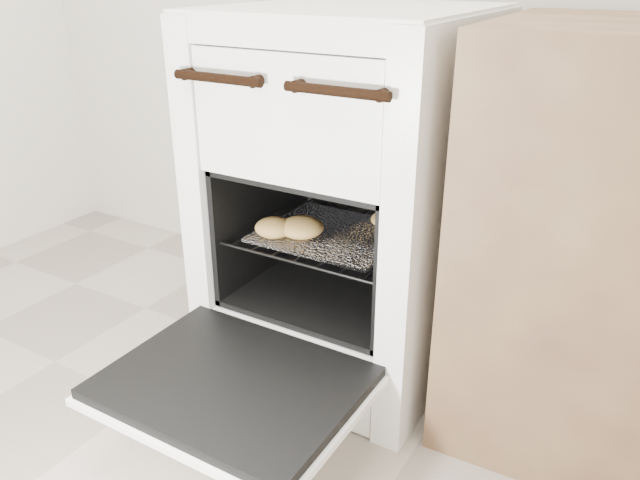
% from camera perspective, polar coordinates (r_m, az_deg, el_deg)
% --- Properties ---
extents(stove, '(0.60, 0.67, 0.92)m').
position_cam_1_polar(stove, '(1.62, 2.65, 3.42)').
color(stove, white).
rests_on(stove, ground).
extents(oven_door, '(0.54, 0.42, 0.04)m').
position_cam_1_polar(oven_door, '(1.37, -7.96, -13.05)').
color(oven_door, black).
rests_on(oven_door, stove).
extents(oven_rack, '(0.44, 0.42, 0.01)m').
position_cam_1_polar(oven_rack, '(1.59, 1.48, 0.66)').
color(oven_rack, black).
rests_on(oven_rack, stove).
extents(foil_sheet, '(0.34, 0.30, 0.01)m').
position_cam_1_polar(foil_sheet, '(1.57, 1.12, 0.62)').
color(foil_sheet, white).
rests_on(foil_sheet, oven_rack).
extents(baked_rolls, '(0.34, 0.32, 0.05)m').
position_cam_1_polar(baked_rolls, '(1.55, -0.65, 1.34)').
color(baked_rolls, tan).
rests_on(baked_rolls, foil_sheet).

